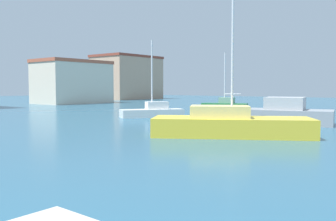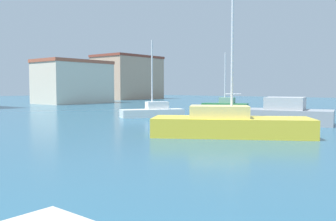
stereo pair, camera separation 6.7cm
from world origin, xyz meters
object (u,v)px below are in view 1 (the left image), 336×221
(sailboat_green_behind_lamppost, at_px, (225,107))
(sailboat_white_far_left, at_px, (153,111))
(motorboat_grey_center_channel, at_px, (271,114))
(sailboat_yellow_distant_east, at_px, (230,124))

(sailboat_green_behind_lamppost, distance_m, sailboat_white_far_left, 8.44)
(motorboat_grey_center_channel, bearing_deg, sailboat_yellow_distant_east, -171.68)
(sailboat_green_behind_lamppost, bearing_deg, sailboat_yellow_distant_east, -149.08)
(sailboat_yellow_distant_east, height_order, sailboat_green_behind_lamppost, sailboat_yellow_distant_east)
(sailboat_yellow_distant_east, height_order, motorboat_grey_center_channel, sailboat_yellow_distant_east)
(sailboat_yellow_distant_east, relative_size, sailboat_green_behind_lamppost, 2.06)
(sailboat_yellow_distant_east, xyz_separation_m, sailboat_white_far_left, (6.75, 11.20, -0.15))
(sailboat_yellow_distant_east, distance_m, motorboat_grey_center_channel, 7.93)
(sailboat_yellow_distant_east, xyz_separation_m, sailboat_green_behind_lamppost, (14.87, 8.91, -0.02))
(motorboat_grey_center_channel, bearing_deg, sailboat_green_behind_lamppost, 47.85)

